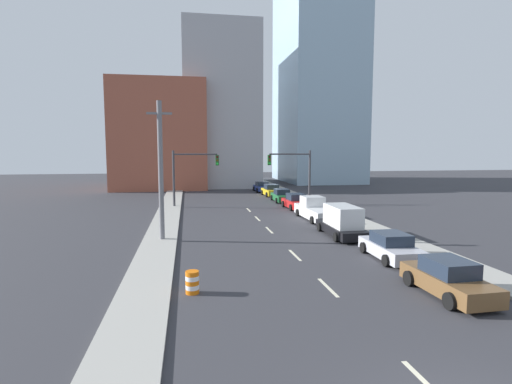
{
  "coord_description": "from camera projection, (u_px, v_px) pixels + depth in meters",
  "views": [
    {
      "loc": [
        -5.92,
        -6.63,
        5.93
      ],
      "look_at": [
        0.09,
        28.44,
        2.2
      ],
      "focal_mm": 28.0,
      "sensor_mm": 36.0,
      "label": 1
    }
  ],
  "objects": [
    {
      "name": "building_office_center",
      "position": [
        219.0,
        110.0,
        69.17
      ],
      "size": [
        12.0,
        20.0,
        25.62
      ],
      "color": "#A8A8AD",
      "rests_on": "ground"
    },
    {
      "name": "traffic_barrel",
      "position": [
        192.0,
        282.0,
        16.54
      ],
      "size": [
        0.56,
        0.56,
        0.95
      ],
      "color": "orange",
      "rests_on": "ground"
    },
    {
      "name": "sedan_yellow",
      "position": [
        271.0,
        191.0,
        52.03
      ],
      "size": [
        2.2,
        4.42,
        1.52
      ],
      "rotation": [
        0.0,
        0.0,
        0.04
      ],
      "color": "gold",
      "rests_on": "ground"
    },
    {
      "name": "lane_stripe_at_15m",
      "position": [
        295.0,
        255.0,
        22.63
      ],
      "size": [
        0.16,
        2.4,
        0.01
      ],
      "primitive_type": "cube",
      "color": "beige",
      "rests_on": "ground"
    },
    {
      "name": "lane_stripe_at_9m",
      "position": [
        328.0,
        287.0,
        17.3
      ],
      "size": [
        0.16,
        2.4,
        0.01
      ],
      "primitive_type": "cube",
      "color": "beige",
      "rests_on": "ground"
    },
    {
      "name": "building_brick_left",
      "position": [
        161.0,
        136.0,
        64.12
      ],
      "size": [
        14.0,
        16.0,
        16.32
      ],
      "color": "#9E513D",
      "rests_on": "ground"
    },
    {
      "name": "sedan_brown",
      "position": [
        448.0,
        279.0,
        16.31
      ],
      "size": [
        2.1,
        4.41,
        1.51
      ],
      "rotation": [
        0.0,
        0.0,
        0.02
      ],
      "color": "brown",
      "rests_on": "ground"
    },
    {
      "name": "sidewalk_right",
      "position": [
        293.0,
        195.0,
        52.68
      ],
      "size": [
        2.2,
        88.29,
        0.14
      ],
      "color": "#9E9B93",
      "rests_on": "ground"
    },
    {
      "name": "sedan_red",
      "position": [
        296.0,
        202.0,
        40.61
      ],
      "size": [
        2.21,
        4.42,
        1.53
      ],
      "rotation": [
        0.0,
        0.0,
        0.05
      ],
      "color": "red",
      "rests_on": "ground"
    },
    {
      "name": "sedan_green",
      "position": [
        282.0,
        196.0,
        46.16
      ],
      "size": [
        2.04,
        4.61,
        1.47
      ],
      "rotation": [
        0.0,
        0.0,
        -0.01
      ],
      "color": "#1E6033",
      "rests_on": "ground"
    },
    {
      "name": "lane_stripe_at_27m",
      "position": [
        257.0,
        219.0,
        34.72
      ],
      "size": [
        0.16,
        2.4,
        0.01
      ],
      "primitive_type": "cube",
      "color": "beige",
      "rests_on": "ground"
    },
    {
      "name": "lane_stripe_at_22m",
      "position": [
        269.0,
        230.0,
        29.72
      ],
      "size": [
        0.16,
        2.4,
        0.01
      ],
      "primitive_type": "cube",
      "color": "beige",
      "rests_on": "ground"
    },
    {
      "name": "traffic_signal_left",
      "position": [
        188.0,
        170.0,
        41.51
      ],
      "size": [
        4.82,
        0.35,
        5.92
      ],
      "color": "#38383D",
      "rests_on": "ground"
    },
    {
      "name": "pickup_truck_white",
      "position": [
        315.0,
        210.0,
        34.48
      ],
      "size": [
        2.4,
        6.44,
        1.89
      ],
      "rotation": [
        0.0,
        0.0,
        0.02
      ],
      "color": "silver",
      "rests_on": "ground"
    },
    {
      "name": "box_truck_black",
      "position": [
        342.0,
        222.0,
        27.52
      ],
      "size": [
        2.25,
        5.62,
        2.15
      ],
      "rotation": [
        0.0,
        0.0,
        -0.01
      ],
      "color": "black",
      "rests_on": "ground"
    },
    {
      "name": "traffic_signal_right",
      "position": [
        297.0,
        169.0,
        43.49
      ],
      "size": [
        4.82,
        0.35,
        5.92
      ],
      "color": "#38383D",
      "rests_on": "ground"
    },
    {
      "name": "lane_stripe_at_32m",
      "position": [
        249.0,
        210.0,
        39.76
      ],
      "size": [
        0.16,
        2.4,
        0.01
      ],
      "primitive_type": "cube",
      "color": "beige",
      "rests_on": "ground"
    },
    {
      "name": "sidewalk_left",
      "position": [
        173.0,
        197.0,
        50.07
      ],
      "size": [
        2.2,
        88.29,
        0.14
      ],
      "color": "#9E9B93",
      "rests_on": "ground"
    },
    {
      "name": "utility_pole_left_mid",
      "position": [
        161.0,
        170.0,
        25.69
      ],
      "size": [
        1.6,
        0.32,
        9.06
      ],
      "color": "slate",
      "rests_on": "ground"
    },
    {
      "name": "building_glass_right",
      "position": [
        317.0,
        76.0,
        75.56
      ],
      "size": [
        13.0,
        20.0,
        39.75
      ],
      "color": "#99B7CC",
      "rests_on": "ground"
    },
    {
      "name": "sedan_blue",
      "position": [
        262.0,
        187.0,
        57.54
      ],
      "size": [
        2.13,
        4.3,
        1.4
      ],
      "rotation": [
        0.0,
        0.0,
        0.02
      ],
      "color": "navy",
      "rests_on": "ground"
    },
    {
      "name": "sedan_silver",
      "position": [
        391.0,
        247.0,
        21.85
      ],
      "size": [
        2.2,
        4.49,
        1.44
      ],
      "rotation": [
        0.0,
        0.0,
        -0.02
      ],
      "color": "#B2B2BC",
      "rests_on": "ground"
    }
  ]
}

